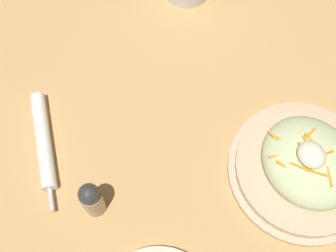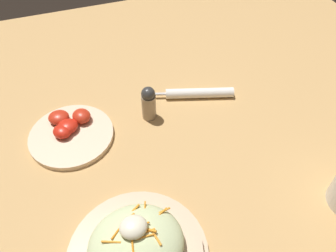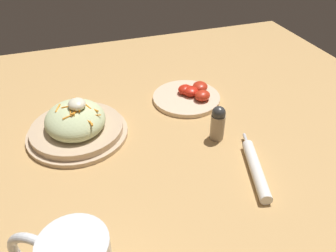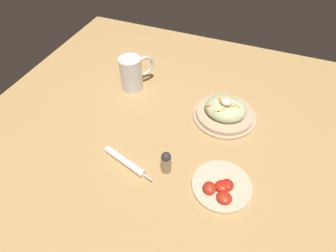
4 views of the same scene
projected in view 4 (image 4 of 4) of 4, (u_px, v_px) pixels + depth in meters
The scene contains 6 objects.
ground_plane at pixel (165, 134), 1.01m from camera, with size 1.43×1.43×0.00m, color tan.
salad_plate at pixel (225, 111), 1.05m from camera, with size 0.24×0.24×0.10m.
beer_mug at pixel (132, 75), 1.15m from camera, with size 0.11×0.14×0.14m.
napkin_roll at pixel (125, 161), 0.92m from camera, with size 0.20×0.08×0.02m.
tomato_plate at pixel (221, 187), 0.85m from camera, with size 0.18×0.18×0.04m.
salt_shaker at pixel (166, 162), 0.87m from camera, with size 0.03×0.03×0.09m.
Camera 4 is at (0.25, -0.62, 0.76)m, focal length 30.09 mm.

